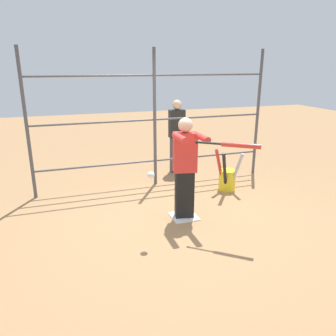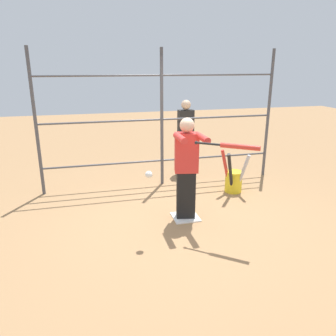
% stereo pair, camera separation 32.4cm
% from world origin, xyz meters
% --- Properties ---
extents(ground_plane, '(24.00, 24.00, 0.00)m').
position_xyz_m(ground_plane, '(0.00, 0.00, 0.00)').
color(ground_plane, '#9E754C').
extents(home_plate, '(0.40, 0.40, 0.02)m').
position_xyz_m(home_plate, '(0.00, 0.00, 0.01)').
color(home_plate, white).
rests_on(home_plate, ground).
extents(fence_backstop, '(4.59, 0.06, 2.60)m').
position_xyz_m(fence_backstop, '(0.00, -1.60, 1.30)').
color(fence_backstop, '#4C4C51').
rests_on(fence_backstop, ground).
extents(batter, '(0.40, 0.59, 1.58)m').
position_xyz_m(batter, '(0.00, 0.02, 0.85)').
color(batter, black).
rests_on(batter, ground).
extents(baseball_bat_swinging, '(0.70, 0.58, 0.07)m').
position_xyz_m(baseball_bat_swinging, '(-0.40, 0.75, 1.31)').
color(baseball_bat_swinging, black).
extents(softball_in_flight, '(0.10, 0.10, 0.10)m').
position_xyz_m(softball_in_flight, '(0.67, 0.51, 0.94)').
color(softball_in_flight, white).
extents(bat_bucket, '(0.51, 0.54, 0.86)m').
position_xyz_m(bat_bucket, '(-1.19, -0.82, 0.24)').
color(bat_bucket, yellow).
rests_on(bat_bucket, ground).
extents(bystander_behind_fence, '(0.33, 0.20, 1.59)m').
position_xyz_m(bystander_behind_fence, '(-0.67, -2.20, 0.83)').
color(bystander_behind_fence, '#3F3F47').
rests_on(bystander_behind_fence, ground).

